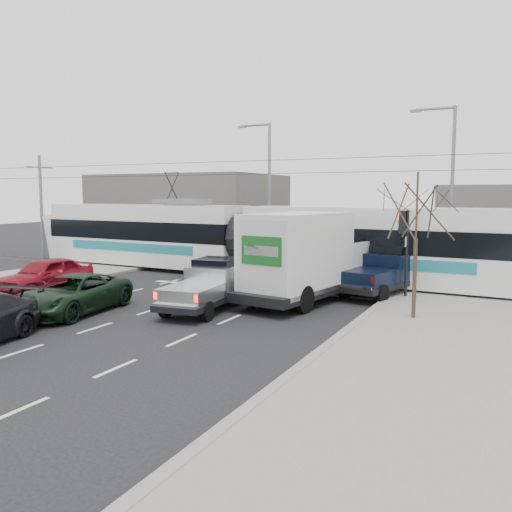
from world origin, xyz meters
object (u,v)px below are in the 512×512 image
at_px(street_lamp_far, 267,184).
at_px(green_car, 72,294).
at_px(silver_pickup, 210,285).
at_px(tram, 246,239).
at_px(box_truck, 305,258).
at_px(traffic_signal, 404,234).
at_px(street_lamp_near, 449,181).
at_px(navy_pickup, 385,271).
at_px(red_car, 45,275).
at_px(bare_tree, 417,212).

bearing_deg(street_lamp_far, green_car, -89.56).
distance_m(silver_pickup, green_car, 5.12).
relative_size(tram, box_truck, 3.63).
relative_size(street_lamp_far, tram, 0.32).
xyz_separation_m(tram, green_car, (-1.60, -11.12, -1.29)).
distance_m(traffic_signal, silver_pickup, 8.37).
bearing_deg(green_car, traffic_signal, 30.77).
distance_m(street_lamp_near, box_truck, 11.19).
height_order(silver_pickup, box_truck, box_truck).
distance_m(navy_pickup, green_car, 13.02).
bearing_deg(green_car, street_lamp_near, 47.12).
relative_size(box_truck, navy_pickup, 1.44).
relative_size(silver_pickup, box_truck, 0.70).
bearing_deg(red_car, navy_pickup, 25.05).
height_order(bare_tree, green_car, bare_tree).
distance_m(street_lamp_near, navy_pickup, 8.15).
height_order(bare_tree, navy_pickup, bare_tree).
relative_size(tram, red_car, 5.97).
xyz_separation_m(silver_pickup, box_truck, (2.82, 2.89, 0.87)).
bearing_deg(traffic_signal, bare_tree, -74.24).
bearing_deg(green_car, navy_pickup, 35.46).
distance_m(traffic_signal, tram, 9.45).
relative_size(bare_tree, tram, 0.18).
height_order(tram, navy_pickup, tram).
distance_m(bare_tree, traffic_signal, 4.28).
distance_m(street_lamp_near, street_lamp_far, 11.67).
height_order(street_lamp_far, tram, street_lamp_far).
relative_size(street_lamp_far, silver_pickup, 1.69).
height_order(silver_pickup, green_car, silver_pickup).
xyz_separation_m(box_truck, red_car, (-11.30, -3.09, -1.02)).
xyz_separation_m(traffic_signal, box_truck, (-3.52, -2.25, -0.93)).
bearing_deg(bare_tree, street_lamp_far, 131.12).
height_order(traffic_signal, street_lamp_near, street_lamp_near).
distance_m(street_lamp_far, box_truck, 14.14).
bearing_deg(traffic_signal, green_car, -142.42).
bearing_deg(navy_pickup, red_car, -142.13).
xyz_separation_m(bare_tree, red_car, (-15.95, -1.34, -3.00)).
relative_size(street_lamp_near, red_car, 1.93).
bearing_deg(silver_pickup, red_car, 176.21).
bearing_deg(tram, street_lamp_far, 109.19).
bearing_deg(silver_pickup, bare_tree, 3.61).
xyz_separation_m(bare_tree, green_car, (-11.65, -4.10, -3.08)).
relative_size(bare_tree, green_car, 0.97).
xyz_separation_m(bare_tree, tram, (-10.05, 7.02, -1.79)).
bearing_deg(box_truck, red_car, -154.66).
height_order(traffic_signal, street_lamp_far, street_lamp_far).
distance_m(tram, navy_pickup, 8.43).
bearing_deg(traffic_signal, box_truck, -147.43).
bearing_deg(traffic_signal, red_car, -160.19).
relative_size(traffic_signal, street_lamp_near, 0.40).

